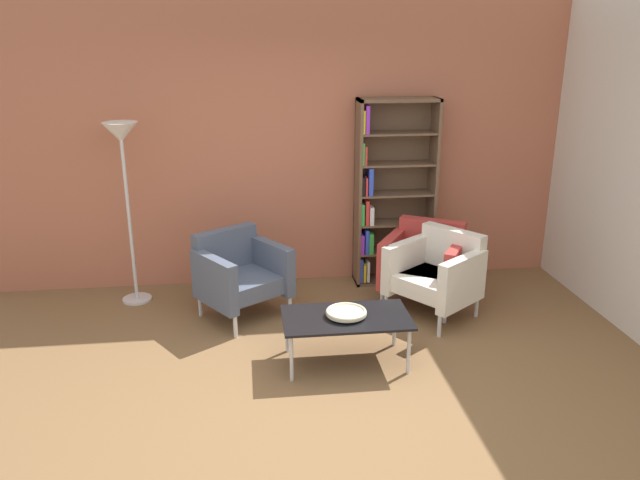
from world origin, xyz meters
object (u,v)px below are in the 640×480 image
object	(u,v)px
armchair_corner_red	(437,272)
floor_lamp_torchiere	(123,154)
armchair_near_window	(240,273)
coffee_table_low	(346,320)
decorative_bowl	(346,312)
bookshelf_tall	(389,196)
armchair_by_bookshelf	(425,262)

from	to	relation	value
armchair_corner_red	floor_lamp_torchiere	xyz separation A→B (m)	(-2.82, 0.66, 1.03)
armchair_near_window	armchair_corner_red	xyz separation A→B (m)	(1.80, -0.21, 0.00)
coffee_table_low	decorative_bowl	bearing A→B (deg)	63.43
armchair_corner_red	floor_lamp_torchiere	size ratio (longest dim) A/B	0.55
bookshelf_tall	floor_lamp_torchiere	distance (m)	2.61
bookshelf_tall	coffee_table_low	xyz separation A→B (m)	(-0.70, -1.67, -0.55)
floor_lamp_torchiere	coffee_table_low	bearing A→B (deg)	-38.17
decorative_bowl	armchair_near_window	world-z (taller)	armchair_near_window
floor_lamp_torchiere	armchair_near_window	bearing A→B (deg)	-23.96
bookshelf_tall	armchair_near_window	xyz separation A→B (m)	(-1.53, -0.68, -0.51)
coffee_table_low	armchair_corner_red	xyz separation A→B (m)	(0.98, 0.79, 0.05)
bookshelf_tall	coffee_table_low	world-z (taller)	bookshelf_tall
armchair_corner_red	armchair_by_bookshelf	distance (m)	0.27
coffee_table_low	floor_lamp_torchiere	world-z (taller)	floor_lamp_torchiere
bookshelf_tall	coffee_table_low	bearing A→B (deg)	-112.82
armchair_near_window	armchair_corner_red	bearing A→B (deg)	-40.65
armchair_near_window	floor_lamp_torchiere	bearing A→B (deg)	121.94
armchair_by_bookshelf	coffee_table_low	bearing A→B (deg)	-100.35
coffee_table_low	armchair_near_window	size ratio (longest dim) A/B	1.06
armchair_near_window	armchair_corner_red	world-z (taller)	same
coffee_table_low	armchair_by_bookshelf	bearing A→B (deg)	48.52
decorative_bowl	armchair_by_bookshelf	world-z (taller)	armchair_by_bookshelf
armchair_near_window	armchair_by_bookshelf	world-z (taller)	same
armchair_by_bookshelf	decorative_bowl	bearing A→B (deg)	-100.35
bookshelf_tall	decorative_bowl	bearing A→B (deg)	-112.82
bookshelf_tall	coffee_table_low	size ratio (longest dim) A/B	1.90
bookshelf_tall	armchair_by_bookshelf	size ratio (longest dim) A/B	2.03
bookshelf_tall	floor_lamp_torchiere	size ratio (longest dim) A/B	1.09
armchair_corner_red	armchair_by_bookshelf	world-z (taller)	same
decorative_bowl	armchair_near_window	distance (m)	1.29
bookshelf_tall	armchair_corner_red	distance (m)	1.05
armchair_near_window	armchair_by_bookshelf	size ratio (longest dim) A/B	1.01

